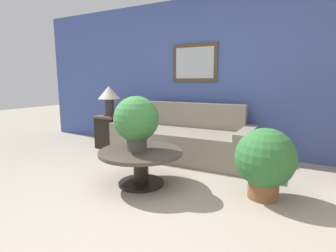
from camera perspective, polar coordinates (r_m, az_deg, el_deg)
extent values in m
plane|color=gray|center=(2.45, -9.63, -20.23)|extent=(20.00, 20.00, 0.00)
cube|color=#42569E|center=(4.54, 11.12, 10.63)|extent=(7.78, 0.06, 2.60)
cube|color=#4C3823|center=(4.65, 5.82, 13.51)|extent=(0.81, 0.03, 0.64)
cube|color=#B2BCC6|center=(4.64, 5.77, 13.52)|extent=(0.69, 0.01, 0.52)
cube|color=gray|center=(4.22, 3.09, -3.90)|extent=(1.82, 0.93, 0.44)
cube|color=gray|center=(4.49, 5.20, 2.47)|extent=(1.82, 0.16, 0.41)
cube|color=gray|center=(4.70, -8.07, -1.93)|extent=(0.18, 0.93, 0.54)
cube|color=gray|center=(3.91, 16.62, -4.65)|extent=(0.18, 0.93, 0.54)
cylinder|color=black|center=(3.22, -5.84, -12.22)|extent=(0.54, 0.54, 0.03)
cylinder|color=black|center=(3.15, -5.90, -9.04)|extent=(0.18, 0.18, 0.35)
cylinder|color=#473D33|center=(3.10, -5.96, -5.65)|extent=(0.98, 0.98, 0.04)
cube|color=black|center=(4.96, -12.41, -1.35)|extent=(0.41, 0.41, 0.56)
cube|color=#473D33|center=(4.91, -12.54, 2.07)|extent=(0.48, 0.48, 0.03)
cylinder|color=#2D2823|center=(4.91, -12.55, 2.39)|extent=(0.22, 0.22, 0.02)
cylinder|color=#2D2823|center=(4.89, -12.62, 4.15)|extent=(0.16, 0.16, 0.28)
cone|color=beige|center=(4.87, -12.73, 7.13)|extent=(0.39, 0.39, 0.23)
cylinder|color=#4C4742|center=(3.09, -6.81, -3.67)|extent=(0.23, 0.23, 0.17)
sphere|color=#387A3D|center=(3.03, -6.92, 1.55)|extent=(0.53, 0.53, 0.53)
cylinder|color=brown|center=(3.00, 20.00, -12.64)|extent=(0.31, 0.31, 0.21)
sphere|color=#2D6B33|center=(2.89, 20.39, -6.48)|extent=(0.62, 0.62, 0.62)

